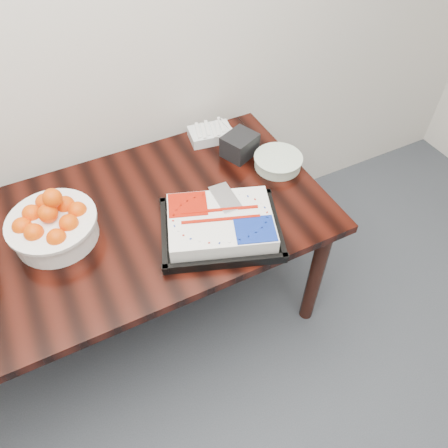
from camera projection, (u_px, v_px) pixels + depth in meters
name	position (u px, v px, depth m)	size (l,w,h in m)	color
table	(115.00, 240.00, 1.83)	(1.80, 0.90, 0.75)	black
cake_tray	(221.00, 225.00, 1.72)	(0.56, 0.50, 0.10)	black
tangerine_bowl	(51.00, 221.00, 1.66)	(0.34, 0.34, 0.22)	white
plate_stack	(278.00, 162.00, 2.00)	(0.22, 0.22, 0.05)	white
fork_bag	(211.00, 134.00, 2.14)	(0.22, 0.16, 0.06)	silver
napkin_box	(240.00, 145.00, 2.04)	(0.15, 0.13, 0.11)	black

